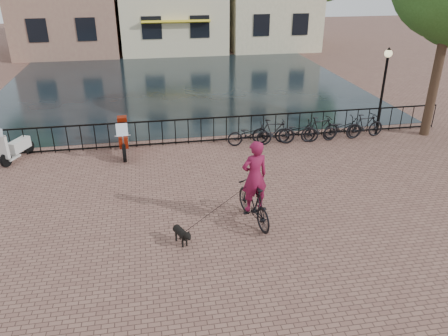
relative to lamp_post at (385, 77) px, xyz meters
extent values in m
plane|color=brown|center=(-7.20, -7.60, -2.38)|extent=(100.00, 100.00, 0.00)
plane|color=black|center=(-7.20, 9.70, -2.38)|extent=(20.00, 20.00, 0.00)
cube|color=black|center=(-7.20, 0.40, -1.38)|extent=(20.00, 0.05, 0.05)
cube|color=black|center=(-7.20, 0.40, -2.30)|extent=(20.00, 0.05, 0.05)
cube|color=yellow|center=(-6.70, 17.70, 0.22)|extent=(5.00, 0.60, 0.15)
cylinder|color=black|center=(-18.20, 19.40, 0.77)|extent=(0.36, 0.36, 6.30)
cylinder|color=black|center=(2.00, -0.30, 0.42)|extent=(0.36, 0.36, 5.60)
cylinder|color=black|center=(4.80, 19.40, 0.60)|extent=(0.36, 0.36, 5.95)
cylinder|color=black|center=(0.00, 0.00, -0.78)|extent=(0.10, 0.10, 3.20)
sphere|color=beige|center=(0.00, 0.00, 0.92)|extent=(0.30, 0.30, 0.30)
imported|color=black|center=(-6.57, -5.60, -1.77)|extent=(0.95, 2.08, 1.21)
imported|color=maroon|center=(-6.57, -5.60, -0.81)|extent=(0.96, 0.72, 2.37)
imported|color=black|center=(-5.40, -0.20, -1.93)|extent=(1.75, 0.72, 0.90)
imported|color=black|center=(-4.45, -0.20, -1.88)|extent=(1.72, 0.75, 1.00)
imported|color=black|center=(-3.50, -0.20, -1.93)|extent=(1.78, 0.82, 0.90)
imported|color=black|center=(-2.55, -0.20, -1.88)|extent=(1.72, 0.71, 1.00)
imported|color=black|center=(-1.60, -0.20, -1.93)|extent=(1.77, 0.77, 0.90)
imported|color=black|center=(-0.65, -0.20, -1.88)|extent=(1.71, 0.67, 1.00)
camera|label=1|loc=(-9.18, -15.49, 4.00)|focal=35.00mm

